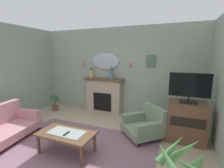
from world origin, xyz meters
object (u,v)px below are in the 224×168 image
wall_sconce_left (83,63)px  tv_cabinet (186,121)px  coffee_table (67,135)px  potted_plant_small_fern (55,102)px  mantel_vase_right (112,73)px  armchair_beside_couch (146,124)px  wall_sconce_right (129,64)px  framed_picture (151,61)px  wall_mirror (105,61)px  fireplace (104,95)px  tv_remote (66,134)px  tv_flatscreen (190,87)px  mantel_vase_left (91,71)px

wall_sconce_left → tv_cabinet: (3.37, -1.10, -1.21)m
coffee_table → potted_plant_small_fern: bearing=136.0°
mantel_vase_right → armchair_beside_couch: mantel_vase_right is taller
wall_sconce_right → potted_plant_small_fern: bearing=-166.1°
framed_picture → armchair_beside_couch: 1.96m
mantel_vase_right → armchair_beside_couch: bearing=-40.1°
wall_mirror → coffee_table: (0.33, -2.59, -1.33)m
wall_mirror → wall_sconce_left: 0.85m
fireplace → wall_sconce_left: 1.38m
wall_sconce_right → potted_plant_small_fern: wall_sconce_right is taller
framed_picture → coffee_table: bearing=-114.2°
tv_cabinet → potted_plant_small_fern: size_ratio=1.44×
potted_plant_small_fern → mantel_vase_right: bearing=14.4°
fireplace → wall_mirror: wall_mirror is taller
wall_sconce_right → coffee_table: (-0.52, -2.54, -1.28)m
framed_picture → tv_remote: 3.16m
wall_mirror → tv_flatscreen: wall_mirror is taller
tv_cabinet → mantel_vase_left: bearing=161.7°
wall_sconce_right → armchair_beside_couch: (0.79, -1.25, -1.35)m
mantel_vase_right → wall_mirror: (-0.30, 0.17, 0.35)m
fireplace → armchair_beside_couch: 2.03m
armchair_beside_couch → wall_sconce_right: bearing=122.4°
wall_mirror → coffee_table: 2.92m
coffee_table → armchair_beside_couch: bearing=44.4°
tv_remote → tv_flatscreen: bearing=34.4°
wall_sconce_left → tv_flatscreen: bearing=-18.5°
mantel_vase_right → tv_cabinet: mantel_vase_right is taller
wall_sconce_left → coffee_table: size_ratio=0.13×
coffee_table → armchair_beside_couch: (1.31, 1.28, -0.08)m
tv_cabinet → wall_mirror: bearing=155.4°
wall_sconce_left → tv_flatscreen: 3.58m
wall_sconce_right → tv_flatscreen: bearing=-34.0°
coffee_table → framed_picture: bearing=65.8°
wall_sconce_left → framed_picture: size_ratio=0.39×
wall_mirror → tv_remote: size_ratio=6.00×
mantel_vase_left → framed_picture: 1.99m
wall_mirror → tv_flatscreen: size_ratio=1.14×
mantel_vase_right → tv_remote: 2.63m
fireplace → wall_mirror: bearing=90.0°
wall_sconce_left → wall_sconce_right: size_ratio=1.00×
wall_sconce_left → tv_cabinet: 3.75m
fireplace → mantel_vase_left: mantel_vase_left is taller
mantel_vase_left → wall_mirror: (0.45, 0.17, 0.34)m
framed_picture → wall_mirror: bearing=-179.6°
wall_mirror → wall_sconce_left: (-0.85, -0.05, -0.05)m
armchair_beside_couch → tv_cabinet: tv_cabinet is taller
mantel_vase_left → tv_remote: (0.83, -2.47, -0.92)m
fireplace → mantel_vase_right: 0.85m
wall_sconce_right → fireplace: bearing=-173.8°
wall_sconce_right → tv_cabinet: bearing=-33.5°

